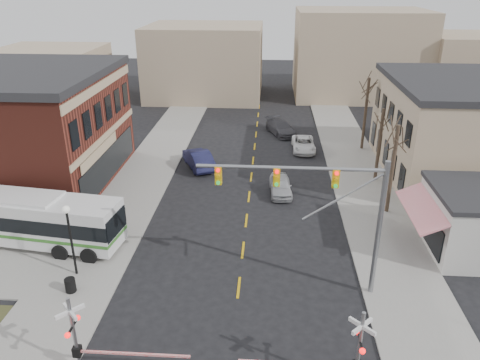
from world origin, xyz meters
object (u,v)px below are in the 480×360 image
Objects in this scene: trash_bin at (70,285)px; car_b at (198,159)px; car_c at (304,144)px; pedestrian_near at (79,245)px; car_d at (281,128)px; street_lamp at (69,226)px; rr_crossing_west at (84,336)px; car_a at (280,185)px; transit_bus at (23,218)px; rr_crossing_east at (349,351)px; pedestrian_far at (107,216)px; traffic_signal_mast at (330,201)px.

trash_bin is 19.62m from car_b.
pedestrian_near is (-15.17, -20.81, 0.32)m from car_c.
street_lamp is at bearing -136.51° from car_d.
rr_crossing_west reaches higher than car_a.
transit_bus is 2.96× the size of street_lamp.
car_a reaches higher than trash_bin.
rr_crossing_east reaches higher than transit_bus.
car_d is at bearing 55.02° from transit_bus.
pedestrian_near is at bearing 46.94° from car_b.
street_lamp is 2.51× the size of pedestrian_far.
transit_bus is 7.42× the size of pedestrian_far.
traffic_signal_mast is 1.91× the size of car_d.
pedestrian_far reaches higher than trash_bin.
rr_crossing_east is at bearing -103.01° from pedestrian_far.
street_lamp is 6.05m from pedestrian_far.
transit_bus is at bearing 127.55° from rr_crossing_west.
car_c is (14.75, 22.63, -2.67)m from street_lamp.
car_d is 25.45m from pedestrian_far.
pedestrian_far is at bearing 91.95° from trash_bin.
pedestrian_near reaches higher than car_d.
car_d is at bearing 75.41° from rr_crossing_west.
transit_bus is 29.91m from car_d.
pedestrian_near is at bearing 113.18° from rr_crossing_west.
traffic_signal_mast reaches higher than pedestrian_near.
car_b reaches higher than car_a.
traffic_signal_mast is 1.87× the size of car_b.
car_a is 15.60m from car_d.
car_b is at bearing 77.04° from trash_bin.
traffic_signal_mast is at bearing -91.65° from car_c.
pedestrian_far is (-12.17, -6.63, 0.30)m from car_a.
transit_bus is at bearing 168.53° from traffic_signal_mast.
traffic_signal_mast is at bearing -85.19° from pedestrian_far.
car_d is at bearing 65.81° from street_lamp.
transit_bus is at bearing -147.30° from car_d.
street_lamp is 5.50× the size of trash_bin.
rr_crossing_east is 1.24× the size of street_lamp.
car_a is 9.15m from car_b.
trash_bin is 0.19× the size of car_a.
trash_bin is at bearing 159.20° from rr_crossing_east.
car_c is at bearing -177.23° from car_b.
transit_bus is 22.17m from rr_crossing_east.
pedestrian_near is (-0.43, 1.81, -2.34)m from street_lamp.
car_c is (10.00, 5.20, -0.20)m from car_b.
car_c is at bearing 44.86° from transit_bus.
transit_bus is at bearing 151.62° from rr_crossing_east.
car_a reaches higher than car_c.
transit_bus is 13.19m from rr_crossing_west.
rr_crossing_east is 29.86m from car_c.
car_b is at bearing 141.65° from car_a.
transit_bus is 5.89m from street_lamp.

